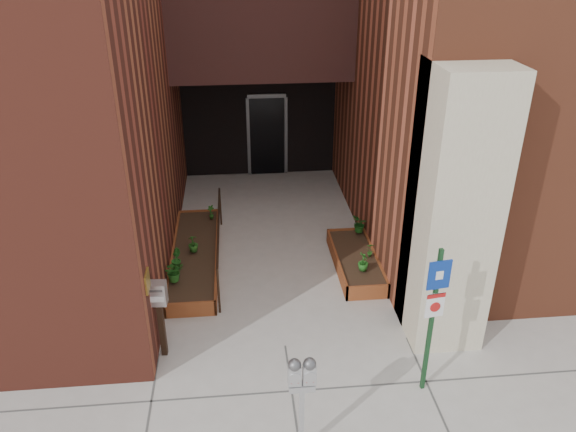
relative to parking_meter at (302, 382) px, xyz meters
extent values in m
plane|color=#9E9991|center=(-0.01, 2.05, -1.17)|extent=(80.00, 80.00, 0.00)
cube|color=#BCAC90|center=(2.54, 2.25, 1.03)|extent=(1.10, 1.20, 4.40)
cube|color=black|center=(-0.01, 8.05, 2.83)|extent=(4.20, 2.00, 2.00)
cube|color=black|center=(-0.01, 9.45, 0.33)|extent=(4.00, 0.30, 3.00)
cube|color=black|center=(0.19, 9.27, -0.12)|extent=(0.90, 0.06, 2.10)
cube|color=#B79338|center=(-2.00, 1.85, 0.33)|extent=(0.04, 0.30, 0.30)
cube|color=brown|center=(-1.56, 2.97, -1.02)|extent=(0.90, 0.04, 0.30)
cube|color=brown|center=(-1.56, 6.53, -1.02)|extent=(0.90, 0.04, 0.30)
cube|color=brown|center=(-1.99, 4.75, -1.02)|extent=(0.04, 3.60, 0.30)
cube|color=brown|center=(-1.13, 4.75, -1.02)|extent=(0.04, 3.60, 0.30)
cube|color=black|center=(-1.56, 4.75, -1.04)|extent=(0.82, 3.52, 0.26)
cube|color=brown|center=(1.59, 3.17, -1.02)|extent=(0.80, 0.04, 0.30)
cube|color=brown|center=(1.59, 5.33, -1.02)|extent=(0.80, 0.04, 0.30)
cube|color=brown|center=(1.21, 4.25, -1.02)|extent=(0.04, 2.20, 0.30)
cube|color=brown|center=(1.97, 4.25, -1.02)|extent=(0.04, 2.20, 0.30)
cube|color=black|center=(1.59, 4.25, -1.04)|extent=(0.72, 2.12, 0.26)
cylinder|color=black|center=(-1.06, 3.05, -0.72)|extent=(0.04, 0.04, 0.90)
cylinder|color=black|center=(-1.06, 6.35, -0.72)|extent=(0.04, 0.04, 0.90)
cylinder|color=black|center=(-1.06, 4.70, -0.29)|extent=(0.04, 3.30, 0.04)
cube|color=#B0B0B2|center=(0.00, 0.00, -0.65)|extent=(0.06, 0.06, 1.05)
cube|color=#B0B0B2|center=(0.00, 0.00, -0.08)|extent=(0.31, 0.13, 0.08)
cube|color=#B0B0B2|center=(-0.09, 0.00, 0.11)|extent=(0.16, 0.11, 0.27)
sphere|color=#59595B|center=(-0.09, 0.00, 0.26)|extent=(0.16, 0.16, 0.16)
cube|color=white|center=(-0.09, -0.05, 0.13)|extent=(0.09, 0.01, 0.05)
cube|color=#B21414|center=(-0.09, -0.05, 0.04)|extent=(0.09, 0.01, 0.03)
cube|color=#B0B0B2|center=(0.09, 0.00, 0.11)|extent=(0.16, 0.11, 0.27)
sphere|color=#59595B|center=(0.09, 0.00, 0.26)|extent=(0.16, 0.16, 0.16)
cube|color=white|center=(0.09, -0.05, 0.13)|extent=(0.09, 0.01, 0.05)
cube|color=#B21414|center=(0.09, -0.05, 0.04)|extent=(0.09, 0.01, 0.03)
cube|color=#163D1E|center=(1.89, 0.94, 0.00)|extent=(0.06, 0.06, 2.34)
cube|color=navy|center=(1.89, 0.91, 0.79)|extent=(0.32, 0.07, 0.43)
cube|color=white|center=(1.90, 0.90, 0.79)|extent=(0.11, 0.03, 0.13)
cube|color=white|center=(1.89, 0.91, 0.32)|extent=(0.27, 0.06, 0.37)
cube|color=#B21414|center=(1.90, 0.90, 0.47)|extent=(0.26, 0.05, 0.06)
cylinder|color=#B21414|center=(1.90, 0.89, 0.30)|extent=(0.15, 0.03, 0.15)
cube|color=black|center=(-1.91, 2.05, -0.69)|extent=(0.09, 0.09, 0.97)
cube|color=#BBBABD|center=(-1.91, 2.05, -0.02)|extent=(0.28, 0.21, 0.37)
cube|color=#59595B|center=(-1.92, 1.95, 0.08)|extent=(0.19, 0.02, 0.04)
cube|color=white|center=(-1.92, 1.95, -0.07)|extent=(0.21, 0.02, 0.09)
imported|color=#23631C|center=(-1.86, 3.68, -0.68)|extent=(0.45, 0.45, 0.39)
imported|color=#1B5618|center=(-1.86, 4.09, -0.67)|extent=(0.25, 0.25, 0.40)
imported|color=#215317|center=(-1.58, 4.70, -0.70)|extent=(0.25, 0.25, 0.35)
imported|color=#1D5117|center=(-1.26, 6.07, -0.71)|extent=(0.24, 0.24, 0.32)
imported|color=#21631C|center=(1.60, 3.69, -0.69)|extent=(0.21, 0.21, 0.36)
imported|color=#225819|center=(1.84, 4.16, -0.72)|extent=(0.18, 0.18, 0.30)
imported|color=#195518|center=(1.84, 5.15, -0.69)|extent=(0.42, 0.42, 0.36)
camera|label=1|loc=(-0.66, -4.99, 4.77)|focal=35.00mm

